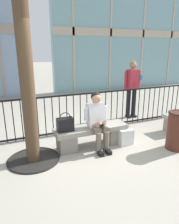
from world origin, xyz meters
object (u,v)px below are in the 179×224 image
(seated_person_with_phone, at_px, (98,119))
(shopping_bag, at_px, (126,137))
(handbag_on_bench, at_px, (65,124))
(trash_can, at_px, (177,130))
(bystander_at_railing, at_px, (132,85))
(stone_bench, at_px, (91,134))

(seated_person_with_phone, height_order, shopping_bag, seated_person_with_phone)
(handbag_on_bench, bearing_deg, shopping_bag, -10.56)
(shopping_bag, distance_m, trash_can, 1.06)
(shopping_bag, height_order, bystander_at_railing, bystander_at_railing)
(shopping_bag, distance_m, bystander_at_railing, 2.19)
(trash_can, bearing_deg, handbag_on_bench, 159.58)
(seated_person_with_phone, xyz_separation_m, shopping_bag, (0.65, -0.13, -0.47))
(stone_bench, distance_m, handbag_on_bench, 0.66)
(stone_bench, xyz_separation_m, seated_person_with_phone, (0.08, -0.13, 0.38))
(stone_bench, relative_size, trash_can, 1.96)
(stone_bench, height_order, shopping_bag, stone_bench)
(seated_person_with_phone, bearing_deg, handbag_on_bench, 169.87)
(stone_bench, relative_size, handbag_on_bench, 4.08)
(handbag_on_bench, bearing_deg, trash_can, -20.42)
(seated_person_with_phone, height_order, bystander_at_railing, bystander_at_railing)
(handbag_on_bench, relative_size, trash_can, 0.48)
(stone_bench, distance_m, seated_person_with_phone, 0.41)
(stone_bench, xyz_separation_m, trash_can, (1.60, -0.82, 0.15))
(stone_bench, height_order, bystander_at_railing, bystander_at_railing)
(stone_bench, relative_size, seated_person_with_phone, 1.32)
(handbag_on_bench, relative_size, bystander_at_railing, 0.23)
(stone_bench, height_order, seated_person_with_phone, seated_person_with_phone)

